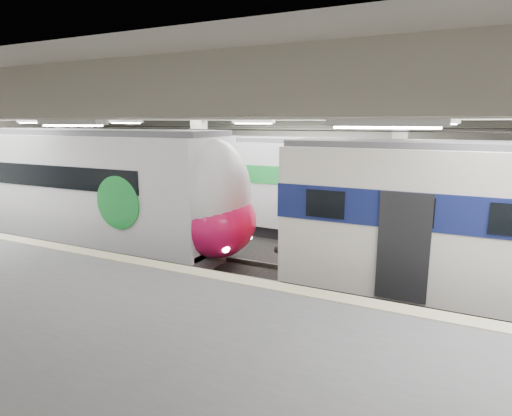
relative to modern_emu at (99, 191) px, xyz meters
The scene contains 3 objects.
station_hall 6.07m from the modern_emu, 16.85° to the right, with size 36.00×24.00×5.75m.
modern_emu is the anchor object (origin of this frame).
far_train 5.95m from the modern_emu, 67.50° to the left, with size 13.41×3.39×4.27m.
Camera 1 is at (7.01, -12.10, 4.97)m, focal length 30.00 mm.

